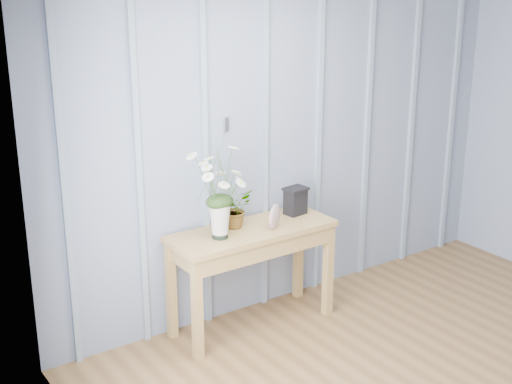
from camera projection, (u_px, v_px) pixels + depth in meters
room_shell at (436, 61)px, 4.01m from camera, size 4.00×4.50×2.50m
sideboard at (252, 244)px, 4.99m from camera, size 1.20×0.45×0.75m
daisy_vase at (219, 178)px, 4.66m from camera, size 0.47×0.36×0.67m
spider_plant at (234, 208)px, 4.95m from camera, size 0.28×0.26×0.27m
felt_disc_vessel at (275, 216)px, 4.93m from camera, size 0.17×0.13×0.17m
carved_box at (295, 201)px, 5.20m from camera, size 0.18×0.15×0.20m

